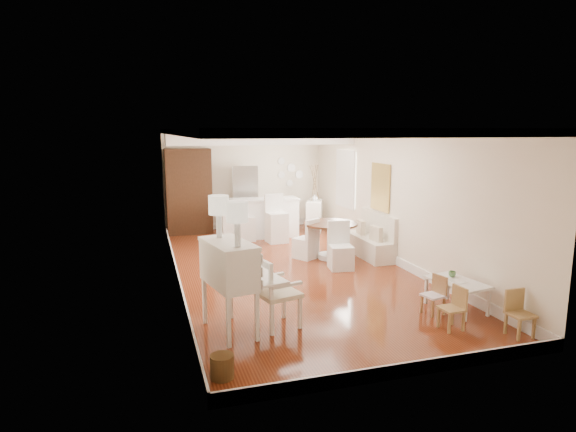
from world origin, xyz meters
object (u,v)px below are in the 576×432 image
kids_table (456,295)px  fridge (257,198)px  sideboard (314,216)px  gustavian_armchair (278,292)px  slip_chair_far (306,238)px  secretary_bureau (229,287)px  kids_chair_c (521,314)px  kids_chair_a (452,308)px  pantry_cabinet (189,191)px  slip_chair_near (341,246)px  breakfast_counter (259,218)px  wicker_basket (222,366)px  dining_table (330,241)px  kids_chair_b (433,295)px  bar_stool_left (246,222)px  bar_stool_right (277,219)px

kids_table → fridge: fridge is taller
sideboard → gustavian_armchair: bearing=-89.7°
kids_table → slip_chair_far: (-1.26, 3.62, 0.21)m
secretary_bureau → kids_chair_c: bearing=-31.4°
kids_chair_a → pantry_cabinet: (-2.91, 7.65, 0.84)m
gustavian_armchair → sideboard: size_ratio=1.15×
sideboard → slip_chair_near: bearing=-77.2°
kids_chair_a → sideboard: size_ratio=0.71×
secretary_bureau → breakfast_counter: 6.03m
kids_chair_a → fridge: size_ratio=0.35×
kids_table → kids_chair_c: 1.13m
kids_chair_a → wicker_basket: bearing=-85.9°
breakfast_counter → pantry_cabinet: pantry_cabinet is taller
slip_chair_far → sideboard: (1.19, 2.74, -0.02)m
dining_table → breakfast_counter: breakfast_counter is taller
slip_chair_near → pantry_cabinet: size_ratio=0.42×
secretary_bureau → kids_chair_a: size_ratio=2.07×
secretary_bureau → kids_chair_a: bearing=-27.5°
wicker_basket → kids_chair_a: size_ratio=0.44×
kids_chair_c → dining_table: dining_table is taller
kids_chair_b → sideboard: (0.39, 6.40, 0.12)m
kids_chair_b → bar_stool_left: size_ratio=0.61×
kids_chair_a → kids_chair_b: 0.58m
secretary_bureau → dining_table: 4.28m
secretary_bureau → gustavian_armchair: bearing=-12.7°
kids_chair_a → pantry_cabinet: size_ratio=0.27×
breakfast_counter → bar_stool_left: size_ratio=2.05×
breakfast_counter → sideboard: 1.73m
gustavian_armchair → kids_table: (2.85, -0.18, -0.28)m
sideboard → bar_stool_left: bearing=-136.8°
kids_table → dining_table: 3.51m
dining_table → bar_stool_right: 1.99m
kids_table → kids_chair_a: kids_chair_a is taller
secretary_bureau → slip_chair_far: size_ratio=1.46×
slip_chair_far → bar_stool_left: size_ratio=0.89×
breakfast_counter → pantry_cabinet: bearing=147.6°
kids_chair_c → kids_chair_b: bearing=122.1°
gustavian_armchair → kids_table: size_ratio=1.09×
wicker_basket → dining_table: dining_table is taller
secretary_bureau → kids_chair_b: size_ratio=2.14×
fridge → kids_chair_a: bearing=-82.5°
kids_chair_c → fridge: (-1.76, 8.10, 0.58)m
breakfast_counter → sideboard: bearing=13.7°
kids_table → bar_stool_right: bar_stool_right is taller
wicker_basket → sideboard: 8.32m
dining_table → sideboard: bearing=76.8°
slip_chair_far → pantry_cabinet: (-2.19, 3.41, 0.70)m
kids_chair_a → pantry_cabinet: pantry_cabinet is taller
slip_chair_near → pantry_cabinet: bearing=129.1°
wicker_basket → kids_chair_c: size_ratio=0.42×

